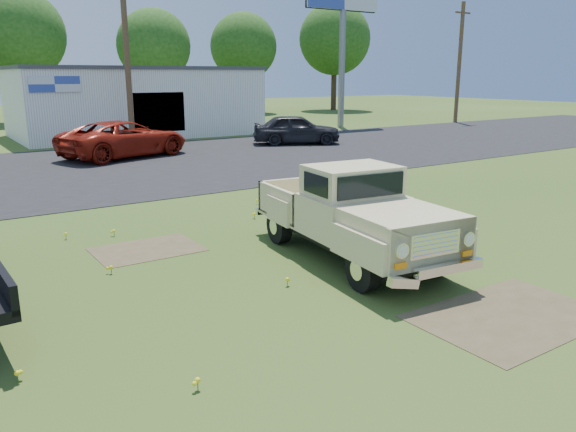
% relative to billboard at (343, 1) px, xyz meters
% --- Properties ---
extents(ground, '(140.00, 140.00, 0.00)m').
position_rel_billboard_xyz_m(ground, '(-20.00, -24.04, -8.54)').
color(ground, '#324F19').
rests_on(ground, ground).
extents(asphalt_lot, '(90.00, 14.00, 0.02)m').
position_rel_billboard_xyz_m(asphalt_lot, '(-20.00, -9.04, -8.54)').
color(asphalt_lot, black).
rests_on(asphalt_lot, ground).
extents(dirt_patch_a, '(3.00, 2.00, 0.01)m').
position_rel_billboard_xyz_m(dirt_patch_a, '(-18.50, -27.04, -8.54)').
color(dirt_patch_a, '#4A4027').
rests_on(dirt_patch_a, ground).
extents(dirt_patch_b, '(2.20, 1.60, 0.01)m').
position_rel_billboard_xyz_m(dirt_patch_b, '(-22.00, -20.54, -8.54)').
color(dirt_patch_b, '#4A4027').
rests_on(dirt_patch_b, ground).
extents(commercial_building, '(14.20, 8.20, 4.15)m').
position_rel_billboard_xyz_m(commercial_building, '(-14.00, 2.95, -6.44)').
color(commercial_building, silver).
rests_on(commercial_building, ground).
extents(billboard, '(6.10, 0.45, 11.05)m').
position_rel_billboard_xyz_m(billboard, '(0.00, 0.00, 0.00)').
color(billboard, slate).
rests_on(billboard, ground).
extents(utility_pole_mid, '(1.60, 0.30, 9.00)m').
position_rel_billboard_xyz_m(utility_pole_mid, '(-16.00, -2.04, -3.93)').
color(utility_pole_mid, '#463120').
rests_on(utility_pole_mid, ground).
extents(utility_pole_east, '(1.60, 0.30, 9.00)m').
position_rel_billboard_xyz_m(utility_pole_east, '(10.00, -2.04, -3.93)').
color(utility_pole_east, '#463120').
rests_on(utility_pole_east, ground).
extents(treeline_d, '(6.72, 6.72, 10.00)m').
position_rel_billboard_xyz_m(treeline_d, '(-18.00, 16.46, -1.92)').
color(treeline_d, '#3A291A').
rests_on(treeline_d, ground).
extents(treeline_e, '(6.08, 6.08, 9.04)m').
position_rel_billboard_xyz_m(treeline_e, '(-8.00, 14.96, -2.55)').
color(treeline_e, '#3A291A').
rests_on(treeline_e, ground).
extents(treeline_f, '(6.40, 6.40, 9.52)m').
position_rel_billboard_xyz_m(treeline_f, '(2.00, 17.46, -2.24)').
color(treeline_f, '#3A291A').
rests_on(treeline_f, ground).
extents(treeline_g, '(7.36, 7.36, 10.95)m').
position_rel_billboard_xyz_m(treeline_g, '(12.00, 15.96, -1.29)').
color(treeline_g, '#3A291A').
rests_on(treeline_g, ground).
extents(vintage_pickup_truck, '(2.65, 5.52, 1.93)m').
position_rel_billboard_xyz_m(vintage_pickup_truck, '(-18.71, -23.40, -7.57)').
color(vintage_pickup_truck, beige).
rests_on(vintage_pickup_truck, ground).
extents(red_pickup, '(6.49, 4.43, 1.65)m').
position_rel_billboard_xyz_m(red_pickup, '(-17.85, -6.52, -7.71)').
color(red_pickup, maroon).
rests_on(red_pickup, ground).
extents(dark_sedan, '(5.02, 3.80, 1.59)m').
position_rel_billboard_xyz_m(dark_sedan, '(-8.54, -6.77, -7.74)').
color(dark_sedan, black).
rests_on(dark_sedan, ground).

